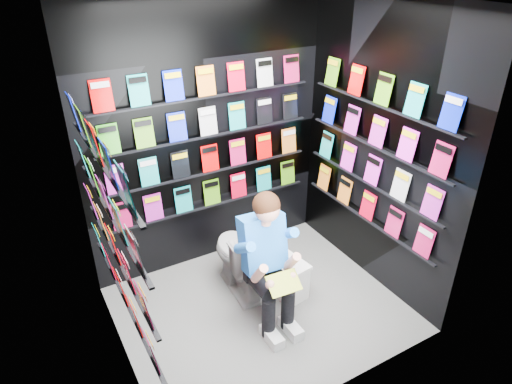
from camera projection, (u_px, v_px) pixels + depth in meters
floor at (261, 309)px, 4.14m from camera, size 2.40×2.40×0.00m
ceiling at (263, 0)px, 2.90m from camera, size 2.40×2.40×0.00m
wall_back at (208, 140)px, 4.28m from camera, size 2.40×0.04×2.60m
wall_front at (345, 247)px, 2.76m from camera, size 2.40×0.04×2.60m
wall_left at (104, 223)px, 3.00m from camera, size 0.04×2.00×2.60m
wall_right at (378, 151)px, 4.04m from camera, size 0.04×2.00×2.60m
comics_back at (209, 140)px, 4.26m from camera, size 2.10×0.06×1.37m
comics_left at (109, 221)px, 3.01m from camera, size 0.06×1.70×1.37m
comics_right at (375, 151)px, 4.03m from camera, size 0.06×1.70×1.37m
toilet at (240, 256)px, 4.23m from camera, size 0.48×0.78×0.73m
longbox at (284, 277)px, 4.28m from camera, size 0.30×0.48×0.33m
longbox_lid at (284, 261)px, 4.19m from camera, size 0.33×0.50×0.03m
reader at (261, 243)px, 3.75m from camera, size 0.55×0.76×1.33m
held_comic at (284, 283)px, 3.57m from camera, size 0.28×0.18×0.11m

